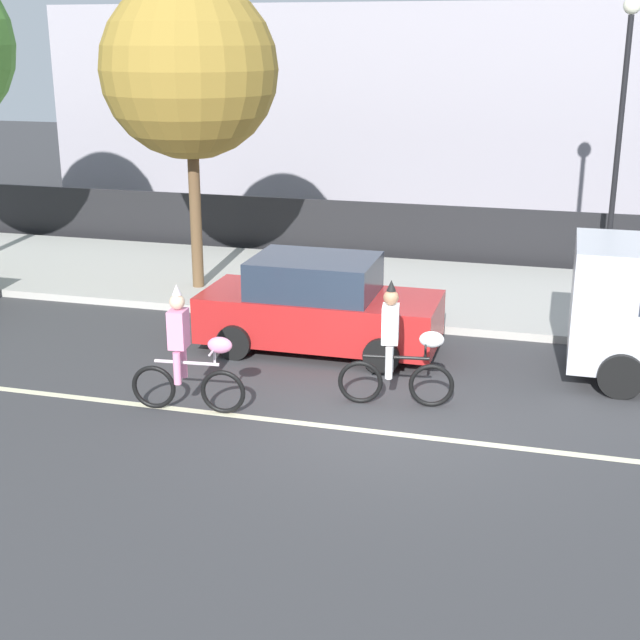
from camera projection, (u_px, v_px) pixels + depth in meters
The scene contains 10 objects.
ground_plane at pixel (386, 418), 12.80m from camera, with size 80.00×80.00×0.00m, color #38383A.
road_centre_line at pixel (379, 432), 12.34m from camera, with size 36.00×0.14×0.01m, color beige.
sidewalk_curb at pixel (447, 293), 18.75m from camera, with size 60.00×5.00×0.15m, color #ADAAA3.
fence_line at pixel (464, 236), 21.22m from camera, with size 40.00×0.08×1.40m, color black.
building_backdrop at pixel (514, 108), 28.28m from camera, with size 28.00×8.00×6.16m, color #99939E.
parade_cyclist_pink at pixel (187, 357), 12.79m from camera, with size 1.72×0.50×1.92m.
parade_cyclist_zebra at pixel (398, 352), 13.01m from camera, with size 1.71×0.52×1.92m.
parked_car_red at pixel (319, 306), 15.39m from camera, with size 4.10×1.92×1.64m.
street_lamp_post at pixel (623, 100), 18.41m from camera, with size 0.36×0.36×5.86m.
street_tree_far_corner at pixel (189, 70), 17.64m from camera, with size 3.55×3.55×6.24m.
Camera 1 is at (2.21, -11.60, 5.23)m, focal length 50.00 mm.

